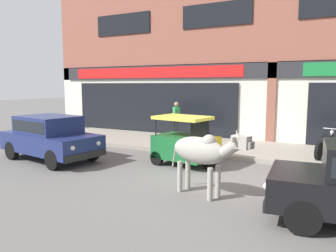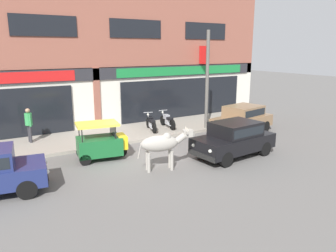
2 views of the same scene
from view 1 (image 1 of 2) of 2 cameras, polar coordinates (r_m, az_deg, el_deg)
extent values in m
plane|color=#605E5B|center=(8.85, 10.24, -9.15)|extent=(90.00, 90.00, 0.00)
cube|color=gray|center=(12.56, 15.80, -4.10)|extent=(19.00, 3.51, 0.14)
cube|color=silver|center=(14.34, 17.76, 3.78)|extent=(23.00, 0.55, 3.40)
cube|color=#28282D|center=(14.02, 17.74, 9.24)|extent=(22.08, 0.08, 0.64)
cube|color=black|center=(16.11, -3.08, 3.21)|extent=(8.74, 0.10, 2.40)
cube|color=red|center=(16.07, -3.16, 9.27)|extent=(9.20, 0.05, 0.52)
cube|color=#8E5142|center=(14.05, 17.54, 3.73)|extent=(0.36, 0.12, 3.40)
cube|color=black|center=(17.22, -7.87, 17.14)|extent=(3.13, 0.06, 1.00)
cube|color=black|center=(14.96, 8.37, 18.66)|extent=(3.13, 0.06, 1.00)
ellipsoid|color=#9E998E|center=(7.36, 5.37, -4.23)|extent=(1.49, 0.89, 0.60)
sphere|color=#9E998E|center=(7.15, 7.15, -2.76)|extent=(0.32, 0.32, 0.32)
cylinder|color=#9E998E|center=(7.38, 8.68, -9.54)|extent=(0.12, 0.12, 0.72)
cylinder|color=#9E998E|center=(7.16, 7.33, -10.05)|extent=(0.12, 0.12, 0.72)
cylinder|color=#9E998E|center=(7.89, 3.49, -8.36)|extent=(0.12, 0.12, 0.72)
cylinder|color=#9E998E|center=(7.68, 2.08, -8.78)|extent=(0.12, 0.12, 0.72)
cylinder|color=#9E998E|center=(6.86, 10.75, -3.90)|extent=(0.51, 0.36, 0.43)
cube|color=#9E998E|center=(6.69, 12.64, -2.74)|extent=(0.41, 0.31, 0.26)
cube|color=slate|center=(6.61, 13.97, -3.26)|extent=(0.18, 0.19, 0.14)
cone|color=beige|center=(6.77, 12.84, -1.09)|extent=(0.13, 0.09, 0.19)
cone|color=beige|center=(6.60, 11.94, -1.28)|extent=(0.13, 0.09, 0.19)
cube|color=#9E998E|center=(6.86, 12.79, -2.00)|extent=(0.08, 0.15, 0.10)
cube|color=#9E998E|center=(6.59, 11.34, -2.33)|extent=(0.08, 0.15, 0.10)
cylinder|color=#9E998E|center=(7.88, 1.14, -5.07)|extent=(0.17, 0.08, 0.60)
cylinder|color=black|center=(6.04, 22.40, -14.49)|extent=(0.61, 0.23, 0.60)
cylinder|color=black|center=(7.40, 22.61, -10.46)|extent=(0.61, 0.23, 0.60)
cube|color=black|center=(6.71, 17.50, -11.33)|extent=(0.24, 1.52, 0.20)
sphere|color=silver|center=(6.17, 16.86, -10.03)|extent=(0.14, 0.14, 0.14)
sphere|color=silver|center=(7.09, 17.76, -7.81)|extent=(0.14, 0.14, 0.14)
cylinder|color=black|center=(10.99, -13.16, -4.39)|extent=(0.62, 0.27, 0.60)
cylinder|color=black|center=(10.14, -19.40, -5.59)|extent=(0.62, 0.27, 0.60)
cylinder|color=black|center=(12.80, -19.85, -2.99)|extent=(0.62, 0.27, 0.60)
cylinder|color=black|center=(12.08, -25.55, -3.87)|extent=(0.62, 0.27, 0.60)
cube|color=navy|center=(11.42, -19.72, -2.66)|extent=(3.70, 2.10, 0.60)
cube|color=navy|center=(11.42, -20.12, 0.26)|extent=(2.09, 1.71, 0.56)
cube|color=black|center=(11.42, -20.12, 0.26)|extent=(1.95, 1.70, 0.35)
cube|color=black|center=(10.08, -14.16, -5.00)|extent=(0.35, 1.52, 0.20)
cube|color=black|center=(12.91, -23.96, -2.75)|extent=(0.35, 1.52, 0.20)
sphere|color=silver|center=(10.31, -12.04, -2.97)|extent=(0.14, 0.14, 0.14)
sphere|color=silver|center=(9.71, -16.30, -3.73)|extent=(0.14, 0.14, 0.14)
cube|color=red|center=(13.13, -22.21, -1.09)|extent=(0.05, 0.16, 0.14)
cube|color=red|center=(12.65, -26.04, -1.58)|extent=(0.05, 0.16, 0.14)
cylinder|color=black|center=(9.71, 7.12, -6.28)|extent=(0.45, 0.19, 0.44)
cylinder|color=black|center=(10.96, 1.52, -4.65)|extent=(0.45, 0.19, 0.44)
cylinder|color=black|center=(10.16, -1.97, -5.61)|extent=(0.45, 0.19, 0.44)
cube|color=#19602D|center=(10.11, 2.75, -3.66)|extent=(1.88, 1.43, 0.70)
cube|color=yellow|center=(9.61, 7.16, -3.67)|extent=(0.50, 0.92, 0.52)
cylinder|color=black|center=(10.11, 7.04, -0.11)|extent=(0.04, 0.04, 0.55)
cylinder|color=black|center=(9.29, 3.92, -0.73)|extent=(0.04, 0.04, 0.55)
cylinder|color=black|center=(10.82, 1.19, 0.42)|extent=(0.04, 0.04, 0.55)
cylinder|color=black|center=(10.05, -2.16, -0.11)|extent=(0.04, 0.04, 0.55)
cube|color=#DBCC42|center=(10.01, 2.55, 1.44)|extent=(1.78, 1.36, 0.10)
cube|color=black|center=(9.70, 5.55, -0.43)|extent=(0.19, 0.92, 0.50)
cylinder|color=black|center=(12.42, 26.49, -3.08)|extent=(0.23, 0.57, 0.56)
cylinder|color=black|center=(11.24, 24.77, -4.00)|extent=(0.23, 0.57, 0.56)
cube|color=#B2B5BA|center=(11.80, 25.65, -3.34)|extent=(0.27, 0.36, 0.24)
cube|color=black|center=(11.92, 25.94, -2.00)|extent=(0.33, 0.45, 0.24)
cube|color=black|center=(11.54, 25.38, -2.35)|extent=(0.34, 0.56, 0.12)
cylinder|color=#B2B5BA|center=(12.32, 26.49, -1.74)|extent=(0.10, 0.27, 0.59)
cylinder|color=#B2B5BA|center=(12.32, 26.62, -0.43)|extent=(0.51, 0.16, 0.03)
sphere|color=silver|center=(12.39, 26.66, -0.96)|extent=(0.12, 0.12, 0.12)
cylinder|color=#B2B5BA|center=(11.51, 24.60, -3.94)|extent=(0.17, 0.48, 0.06)
cylinder|color=#2D2D33|center=(14.28, 1.56, -0.53)|extent=(0.11, 0.11, 0.82)
cylinder|color=#2D2D33|center=(14.11, 1.37, -0.63)|extent=(0.11, 0.11, 0.82)
cylinder|color=#33934C|center=(14.12, 1.48, 2.19)|extent=(0.32, 0.32, 0.56)
cylinder|color=#33934C|center=(14.32, 1.70, 2.15)|extent=(0.08, 0.08, 0.56)
cylinder|color=#33934C|center=(13.92, 1.24, 2.01)|extent=(0.08, 0.08, 0.56)
sphere|color=tan|center=(14.09, 1.48, 3.82)|extent=(0.20, 0.20, 0.20)
camera|label=2|loc=(9.28, -84.56, 12.65)|focal=35.00mm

